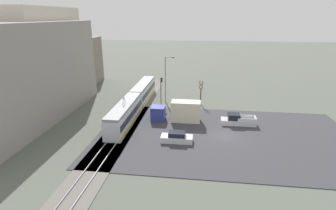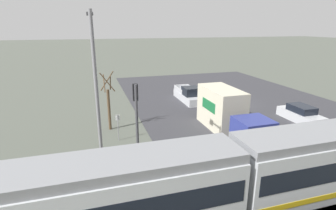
{
  "view_description": "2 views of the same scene",
  "coord_description": "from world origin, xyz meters",
  "px_view_note": "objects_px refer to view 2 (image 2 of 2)",
  "views": [
    {
      "loc": [
        -36.2,
        3.9,
        16.98
      ],
      "look_at": [
        4.3,
        9.06,
        3.1
      ],
      "focal_mm": 28.0,
      "sensor_mm": 36.0,
      "label": 1
    },
    {
      "loc": [
        15.74,
        25.42,
        8.62
      ],
      "look_at": [
        9.59,
        4.95,
        2.11
      ],
      "focal_mm": 28.0,
      "sensor_mm": 36.0,
      "label": 2
    }
  ],
  "objects_px": {
    "sedan_car_0": "(301,114)",
    "street_lamp_near_crossing": "(96,87)",
    "light_rail_tram": "(236,177)",
    "no_parking_sign": "(118,125)",
    "traffic_light_pole": "(137,119)",
    "street_tree": "(109,104)",
    "pickup_truck": "(189,95)",
    "box_truck": "(227,114)"
  },
  "relations": [
    {
      "from": "sedan_car_0",
      "to": "street_lamp_near_crossing",
      "type": "height_order",
      "value": "street_lamp_near_crossing"
    },
    {
      "from": "light_rail_tram",
      "to": "no_parking_sign",
      "type": "height_order",
      "value": "light_rail_tram"
    },
    {
      "from": "traffic_light_pole",
      "to": "street_lamp_near_crossing",
      "type": "xyz_separation_m",
      "value": [
        2.05,
        -0.74,
        1.77
      ]
    },
    {
      "from": "street_tree",
      "to": "street_lamp_near_crossing",
      "type": "xyz_separation_m",
      "value": [
        1.03,
        7.1,
        3.07
      ]
    },
    {
      "from": "pickup_truck",
      "to": "traffic_light_pole",
      "type": "xyz_separation_m",
      "value": [
        8.64,
        13.98,
        2.83
      ]
    },
    {
      "from": "sedan_car_0",
      "to": "traffic_light_pole",
      "type": "distance_m",
      "value": 17.09
    },
    {
      "from": "box_truck",
      "to": "light_rail_tram",
      "type": "bearing_deg",
      "value": 63.18
    },
    {
      "from": "street_lamp_near_crossing",
      "to": "traffic_light_pole",
      "type": "bearing_deg",
      "value": 160.14
    },
    {
      "from": "street_tree",
      "to": "street_lamp_near_crossing",
      "type": "distance_m",
      "value": 7.8
    },
    {
      "from": "light_rail_tram",
      "to": "pickup_truck",
      "type": "bearing_deg",
      "value": -104.55
    },
    {
      "from": "pickup_truck",
      "to": "street_lamp_near_crossing",
      "type": "height_order",
      "value": "street_lamp_near_crossing"
    },
    {
      "from": "sedan_car_0",
      "to": "street_tree",
      "type": "height_order",
      "value": "street_tree"
    },
    {
      "from": "pickup_truck",
      "to": "street_tree",
      "type": "height_order",
      "value": "street_tree"
    },
    {
      "from": "street_lamp_near_crossing",
      "to": "no_parking_sign",
      "type": "bearing_deg",
      "value": -107.8
    },
    {
      "from": "street_tree",
      "to": "pickup_truck",
      "type": "bearing_deg",
      "value": -147.56
    },
    {
      "from": "light_rail_tram",
      "to": "pickup_truck",
      "type": "distance_m",
      "value": 19.0
    },
    {
      "from": "traffic_light_pole",
      "to": "box_truck",
      "type": "bearing_deg",
      "value": -152.61
    },
    {
      "from": "traffic_light_pole",
      "to": "street_tree",
      "type": "height_order",
      "value": "traffic_light_pole"
    },
    {
      "from": "pickup_truck",
      "to": "sedan_car_0",
      "type": "bearing_deg",
      "value": 129.01
    },
    {
      "from": "pickup_truck",
      "to": "sedan_car_0",
      "type": "relative_size",
      "value": 1.25
    },
    {
      "from": "light_rail_tram",
      "to": "no_parking_sign",
      "type": "xyz_separation_m",
      "value": [
        4.46,
        -9.7,
        -0.48
      ]
    },
    {
      "from": "pickup_truck",
      "to": "no_parking_sign",
      "type": "distance_m",
      "value": 12.66
    },
    {
      "from": "street_tree",
      "to": "no_parking_sign",
      "type": "xyz_separation_m",
      "value": [
        -0.44,
        2.52,
        -0.99
      ]
    },
    {
      "from": "traffic_light_pole",
      "to": "no_parking_sign",
      "type": "height_order",
      "value": "traffic_light_pole"
    },
    {
      "from": "box_truck",
      "to": "no_parking_sign",
      "type": "xyz_separation_m",
      "value": [
        8.84,
        -1.04,
        -0.39
      ]
    },
    {
      "from": "sedan_car_0",
      "to": "light_rail_tram",
      "type": "bearing_deg",
      "value": -143.64
    },
    {
      "from": "street_lamp_near_crossing",
      "to": "no_parking_sign",
      "type": "distance_m",
      "value": 6.3
    },
    {
      "from": "box_truck",
      "to": "sedan_car_0",
      "type": "relative_size",
      "value": 1.85
    },
    {
      "from": "light_rail_tram",
      "to": "street_lamp_near_crossing",
      "type": "bearing_deg",
      "value": -40.83
    },
    {
      "from": "traffic_light_pole",
      "to": "no_parking_sign",
      "type": "xyz_separation_m",
      "value": [
        0.58,
        -5.32,
        -2.29
      ]
    },
    {
      "from": "box_truck",
      "to": "sedan_car_0",
      "type": "distance_m",
      "value": 8.0
    },
    {
      "from": "traffic_light_pole",
      "to": "street_lamp_near_crossing",
      "type": "relative_size",
      "value": 0.59
    },
    {
      "from": "light_rail_tram",
      "to": "pickup_truck",
      "type": "xyz_separation_m",
      "value": [
        -4.77,
        -18.36,
        -1.02
      ]
    },
    {
      "from": "light_rail_tram",
      "to": "box_truck",
      "type": "relative_size",
      "value": 3.36
    },
    {
      "from": "street_lamp_near_crossing",
      "to": "box_truck",
      "type": "bearing_deg",
      "value": -161.05
    },
    {
      "from": "box_truck",
      "to": "street_tree",
      "type": "xyz_separation_m",
      "value": [
        9.27,
        -3.56,
        0.61
      ]
    },
    {
      "from": "street_lamp_near_crossing",
      "to": "sedan_car_0",
      "type": "bearing_deg",
      "value": -167.82
    },
    {
      "from": "light_rail_tram",
      "to": "sedan_car_0",
      "type": "bearing_deg",
      "value": -143.64
    },
    {
      "from": "light_rail_tram",
      "to": "street_tree",
      "type": "bearing_deg",
      "value": -68.17
    },
    {
      "from": "no_parking_sign",
      "to": "sedan_car_0",
      "type": "bearing_deg",
      "value": 177.79
    },
    {
      "from": "pickup_truck",
      "to": "street_tree",
      "type": "bearing_deg",
      "value": 32.44
    },
    {
      "from": "box_truck",
      "to": "traffic_light_pole",
      "type": "xyz_separation_m",
      "value": [
        8.26,
        4.28,
        1.91
      ]
    }
  ]
}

